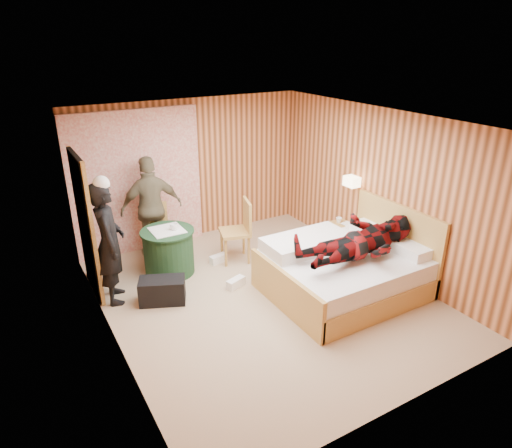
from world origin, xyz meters
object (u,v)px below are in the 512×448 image
duffel_bag (162,291)px  round_table (169,251)px  wall_lamp (352,181)px  chair_near (240,226)px  nightstand (343,239)px  woman_standing (109,243)px  bed (346,269)px  man_at_table (152,208)px  man_on_bed (363,232)px  chair_far (156,227)px

duffel_bag → round_table: bearing=86.8°
wall_lamp → chair_near: bearing=156.1°
nightstand → woman_standing: (-3.73, 0.48, 0.60)m
bed → woman_standing: size_ratio=1.24×
nightstand → man_at_table: size_ratio=0.31×
wall_lamp → chair_near: wall_lamp is taller
bed → man_at_table: man_at_table is taller
nightstand → man_on_bed: 1.59m
nightstand → chair_far: bearing=151.7°
woman_standing → man_on_bed: size_ratio=0.98×
chair_far → man_at_table: size_ratio=0.54×
wall_lamp → nightstand: (-0.04, 0.07, -1.03)m
nightstand → round_table: (-2.79, 0.83, 0.10)m
man_on_bed → duffel_bag: bearing=152.7°
man_at_table → wall_lamp: bearing=154.9°
chair_near → man_on_bed: size_ratio=0.59×
bed → chair_near: size_ratio=2.08×
chair_near → man_on_bed: bearing=41.5°
bed → nightstand: size_ratio=4.01×
bed → wall_lamp: bearing=48.3°
bed → chair_near: (-0.85, 1.64, 0.26)m
man_at_table → bed: bearing=133.3°
nightstand → chair_near: size_ratio=0.52×
wall_lamp → nightstand: bearing=123.6°
nightstand → duffel_bag: size_ratio=0.86×
wall_lamp → bed: 1.55m
chair_near → man_at_table: size_ratio=0.60×
round_table → nightstand: bearing=-16.7°
chair_far → chair_near: bearing=-18.3°
man_at_table → man_on_bed: (2.06, -2.72, 0.15)m
wall_lamp → duffel_bag: wall_lamp is taller
man_at_table → nightstand: bearing=155.5°
wall_lamp → duffel_bag: 3.42m
round_table → chair_near: size_ratio=0.80×
wall_lamp → nightstand: size_ratio=0.48×
nightstand → woman_standing: 3.81m
round_table → bed: bearing=-41.6°
duffel_bag → bed: bearing=0.6°
woman_standing → man_at_table: bearing=-30.3°
round_table → man_at_table: bearing=90.0°
round_table → man_on_bed: 2.97m
round_table → man_on_bed: man_on_bed is taller
duffel_bag → man_at_table: bearing=98.8°
woman_standing → man_at_table: (0.94, 1.04, -0.01)m
duffel_bag → man_on_bed: man_on_bed is taller
bed → woman_standing: 3.35m
duffel_bag → nightstand: bearing=22.5°
wall_lamp → round_table: size_ratio=0.32×
chair_far → woman_standing: (-0.96, -1.01, 0.33)m
chair_near → duffel_bag: (-1.57, -0.60, -0.42)m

